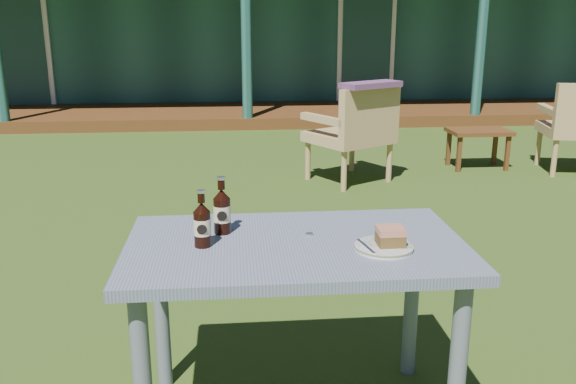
{
  "coord_description": "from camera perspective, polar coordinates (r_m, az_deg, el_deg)",
  "views": [
    {
      "loc": [
        -0.21,
        -3.61,
        1.48
      ],
      "look_at": [
        0.0,
        -1.3,
        0.82
      ],
      "focal_mm": 38.0,
      "sensor_mm": 36.0,
      "label": 1
    }
  ],
  "objects": [
    {
      "name": "plate",
      "position": [
        2.12,
        8.95,
        -5.09
      ],
      "size": [
        0.2,
        0.2,
        0.01
      ],
      "color": "silver",
      "rests_on": "cafe_table"
    },
    {
      "name": "fork",
      "position": [
        2.1,
        7.3,
        -5.07
      ],
      "size": [
        0.04,
        0.14,
        0.0
      ],
      "primitive_type": "cube",
      "rotation": [
        0.0,
        0.0,
        0.2
      ],
      "color": "silver",
      "rests_on": "plate"
    },
    {
      "name": "cafe_table",
      "position": [
        2.2,
        0.72,
        -7.19
      ],
      "size": [
        1.2,
        0.7,
        0.72
      ],
      "color": "slate",
      "rests_on": "ground"
    },
    {
      "name": "cola_bottle_far",
      "position": [
        2.12,
        -8.03,
        -2.99
      ],
      "size": [
        0.06,
        0.06,
        0.2
      ],
      "color": "black",
      "rests_on": "cafe_table"
    },
    {
      "name": "cola_bottle_near",
      "position": [
        2.24,
        -6.19,
        -1.76
      ],
      "size": [
        0.06,
        0.07,
        0.21
      ],
      "color": "black",
      "rests_on": "cafe_table"
    },
    {
      "name": "floral_throw",
      "position": [
        5.47,
        7.78,
        9.92
      ],
      "size": [
        0.61,
        0.48,
        0.05
      ],
      "primitive_type": "cube",
      "rotation": [
        0.0,
        0.0,
        3.68
      ],
      "color": "#60385D",
      "rests_on": "armchair_left"
    },
    {
      "name": "cake_slice",
      "position": [
        2.12,
        9.56,
        -4.07
      ],
      "size": [
        0.09,
        0.09,
        0.06
      ],
      "color": "#523C1A",
      "rests_on": "plate"
    },
    {
      "name": "side_table",
      "position": [
        6.51,
        17.42,
        5.1
      ],
      "size": [
        0.6,
        0.4,
        0.4
      ],
      "color": "#502C13",
      "rests_on": "ground"
    },
    {
      "name": "armchair_left",
      "position": [
        5.65,
        6.34,
        5.88
      ],
      "size": [
        0.89,
        0.88,
        0.9
      ],
      "color": "tan",
      "rests_on": "ground"
    },
    {
      "name": "bottle_cap",
      "position": [
        2.23,
        2.01,
        -3.97
      ],
      "size": [
        0.03,
        0.03,
        0.01
      ],
      "primitive_type": "cylinder",
      "color": "silver",
      "rests_on": "cafe_table"
    },
    {
      "name": "ground",
      "position": [
        3.91,
        -1.75,
        -6.36
      ],
      "size": [
        80.0,
        80.0,
        0.0
      ],
      "primitive_type": "plane",
      "color": "#334916"
    },
    {
      "name": "pavilion",
      "position": [
        13.0,
        -4.5,
        16.43
      ],
      "size": [
        15.8,
        8.3,
        3.45
      ],
      "color": "#1D4B42",
      "rests_on": "ground"
    }
  ]
}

